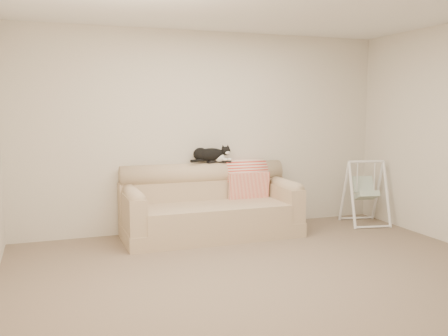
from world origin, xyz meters
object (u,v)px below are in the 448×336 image
object	(u,v)px
sofa	(210,208)
tuxedo_cat	(211,154)
remote_b	(225,162)
remote_a	(213,162)
baby_swing	(365,192)

from	to	relation	value
sofa	tuxedo_cat	world-z (taller)	tuxedo_cat
remote_b	remote_a	bearing A→B (deg)	169.54
sofa	remote_b	xyz separation A→B (m)	(0.28, 0.22, 0.56)
tuxedo_cat	baby_swing	distance (m)	2.24
sofa	remote_a	world-z (taller)	remote_a
baby_swing	tuxedo_cat	bearing A→B (deg)	169.61
remote_b	tuxedo_cat	size ratio (longest dim) A/B	0.30
remote_a	remote_b	bearing A→B (deg)	-10.46
sofa	baby_swing	distance (m)	2.24
remote_a	baby_swing	size ratio (longest dim) A/B	0.21
sofa	tuxedo_cat	bearing A→B (deg)	68.02
sofa	baby_swing	xyz separation A→B (m)	(2.23, -0.14, 0.10)
baby_swing	remote_a	bearing A→B (deg)	169.56
remote_a	tuxedo_cat	xyz separation A→B (m)	(-0.03, 0.00, 0.10)
remote_a	tuxedo_cat	bearing A→B (deg)	173.09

